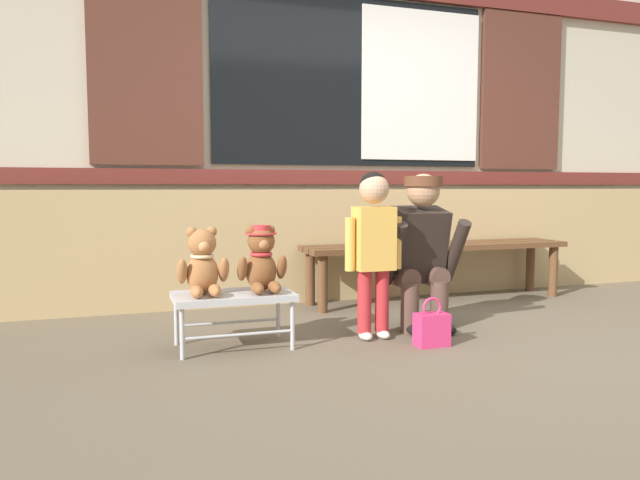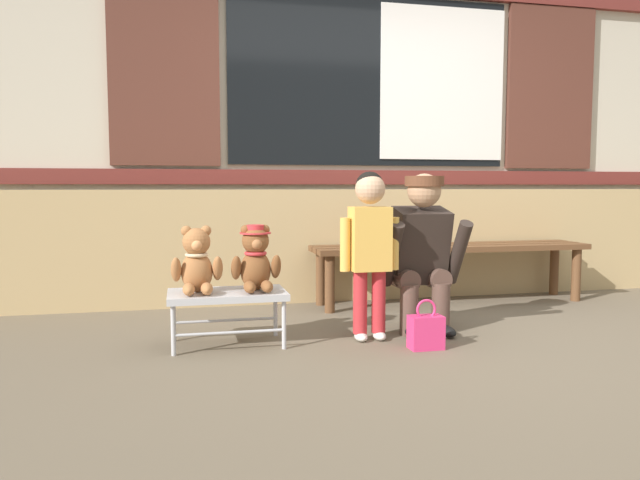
# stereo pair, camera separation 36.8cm
# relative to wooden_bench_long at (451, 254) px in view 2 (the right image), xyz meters

# --- Properties ---
(ground_plane) EXTENTS (60.00, 60.00, 0.00)m
(ground_plane) POSITION_rel_wooden_bench_long_xyz_m (-0.39, -1.06, -0.37)
(ground_plane) COLOR brown
(brick_low_wall) EXTENTS (6.89, 0.25, 0.85)m
(brick_low_wall) POSITION_rel_wooden_bench_long_xyz_m (-0.39, 0.37, 0.05)
(brick_low_wall) COLOR tan
(brick_low_wall) RESTS_ON ground
(shop_facade) EXTENTS (7.03, 0.26, 3.53)m
(shop_facade) POSITION_rel_wooden_bench_long_xyz_m (-0.38, 0.88, 1.40)
(shop_facade) COLOR beige
(shop_facade) RESTS_ON ground
(wooden_bench_long) EXTENTS (2.10, 0.40, 0.44)m
(wooden_bench_long) POSITION_rel_wooden_bench_long_xyz_m (0.00, 0.00, 0.00)
(wooden_bench_long) COLOR brown
(wooden_bench_long) RESTS_ON ground
(small_display_bench) EXTENTS (0.64, 0.36, 0.30)m
(small_display_bench) POSITION_rel_wooden_bench_long_xyz_m (-1.73, -0.85, -0.11)
(small_display_bench) COLOR #BCBCC1
(small_display_bench) RESTS_ON ground
(teddy_bear_plain) EXTENTS (0.28, 0.26, 0.36)m
(teddy_bear_plain) POSITION_rel_wooden_bench_long_xyz_m (-1.89, -0.85, 0.09)
(teddy_bear_plain) COLOR #A86B3D
(teddy_bear_plain) RESTS_ON small_display_bench
(teddy_bear_with_hat) EXTENTS (0.28, 0.27, 0.36)m
(teddy_bear_with_hat) POSITION_rel_wooden_bench_long_xyz_m (-1.57, -0.85, 0.10)
(teddy_bear_with_hat) COLOR brown
(teddy_bear_with_hat) RESTS_ON small_display_bench
(child_standing) EXTENTS (0.35, 0.18, 0.96)m
(child_standing) POSITION_rel_wooden_bench_long_xyz_m (-0.93, -0.92, 0.22)
(child_standing) COLOR #B7282D
(child_standing) RESTS_ON ground
(adult_crouching) EXTENTS (0.50, 0.49, 0.95)m
(adult_crouching) POSITION_rel_wooden_bench_long_xyz_m (-0.56, -0.77, 0.11)
(adult_crouching) COLOR brown
(adult_crouching) RESTS_ON ground
(handbag_on_ground) EXTENTS (0.18, 0.11, 0.27)m
(handbag_on_ground) POSITION_rel_wooden_bench_long_xyz_m (-0.69, -1.17, -0.28)
(handbag_on_ground) COLOR #E53370
(handbag_on_ground) RESTS_ON ground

